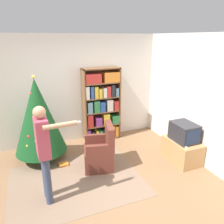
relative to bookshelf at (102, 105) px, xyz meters
name	(u,v)px	position (x,y,z in m)	size (l,w,h in m)	color
ground_plane	(108,187)	(-0.56, -1.90, -0.91)	(14.00, 14.00, 0.00)	#846042
wall_back	(77,90)	(-0.56, 0.24, 0.39)	(8.00, 0.10, 2.60)	silver
wall_right	(210,104)	(1.54, -1.90, 0.39)	(0.10, 8.00, 2.60)	silver
area_rug	(77,181)	(-1.04, -1.53, -0.91)	(2.35, 1.77, 0.01)	#7F6651
bookshelf	(102,105)	(0.00, 0.00, 0.00)	(0.92, 0.32, 1.83)	brown
tv_stand	(182,150)	(1.21, -1.65, -0.68)	(0.51, 0.79, 0.47)	tan
television	(184,132)	(1.21, -1.65, -0.25)	(0.41, 0.55, 0.38)	#28282D
game_remote	(185,146)	(1.06, -1.89, -0.43)	(0.04, 0.12, 0.02)	white
christmas_tree	(38,116)	(-1.55, -0.49, 0.07)	(1.06, 1.06, 1.83)	#4C3323
armchair	(100,153)	(-0.48, -1.25, -0.59)	(0.68, 0.68, 0.92)	brown
standing_person	(44,148)	(-1.56, -1.83, 0.03)	(0.65, 0.47, 1.60)	#38425B
book_pile_near_tree	(64,164)	(-1.17, -0.91, -0.89)	(0.24, 0.20, 0.05)	orange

